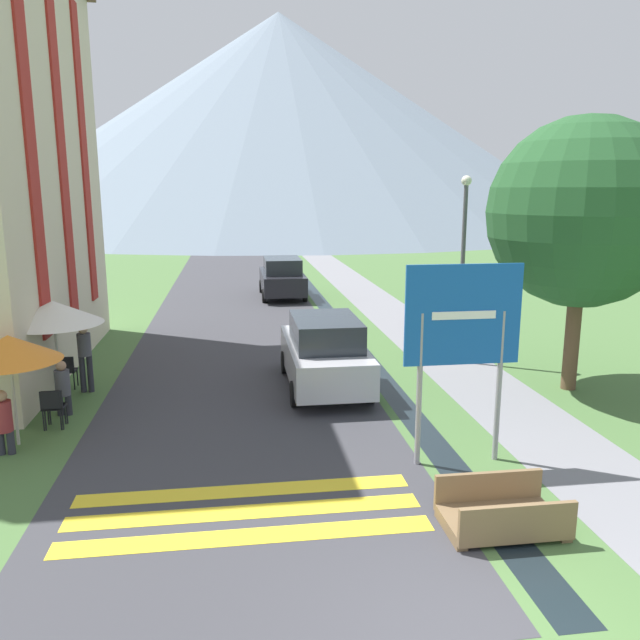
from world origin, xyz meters
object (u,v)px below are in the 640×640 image
at_px(cafe_chair_near_right, 54,405).
at_px(person_standing_terrace, 85,353).
at_px(cafe_chair_far_right, 67,369).
at_px(road_sign, 462,332).
at_px(footbridge, 502,514).
at_px(parked_car_near, 325,352).
at_px(person_seated_near, 3,419).
at_px(streetlamp, 463,254).
at_px(cafe_chair_near_left, 52,405).
at_px(tree_by_path, 583,213).
at_px(cafe_umbrella_front_orange, 9,348).
at_px(cafe_umbrella_middle_white, 53,312).
at_px(person_seated_far, 63,385).
at_px(parked_car_far, 282,277).

xyz_separation_m(cafe_chair_near_right, person_standing_terrace, (0.12, 2.40, 0.47)).
height_order(cafe_chair_far_right, person_standing_terrace, person_standing_terrace).
relative_size(road_sign, footbridge, 2.14).
height_order(parked_car_near, person_seated_near, parked_car_near).
height_order(cafe_chair_far_right, streetlamp, streetlamp).
xyz_separation_m(parked_car_near, cafe_chair_near_left, (-5.97, -1.94, -0.40)).
bearing_deg(tree_by_path, cafe_chair_near_left, -175.09).
distance_m(road_sign, parked_car_near, 5.18).
xyz_separation_m(road_sign, tree_by_path, (4.26, 3.72, 1.89)).
bearing_deg(person_standing_terrace, cafe_umbrella_front_orange, -101.04).
distance_m(parked_car_near, cafe_umbrella_front_orange, 7.05).
height_order(cafe_chair_near_right, cafe_umbrella_middle_white, cafe_umbrella_middle_white).
height_order(cafe_chair_near_right, person_seated_far, person_seated_far).
bearing_deg(person_seated_far, footbridge, -37.52).
bearing_deg(streetlamp, cafe_chair_far_right, -174.40).
xyz_separation_m(parked_car_far, cafe_chair_far_right, (-6.36, -12.72, -0.40)).
bearing_deg(footbridge, streetlamp, 73.67).
height_order(cafe_umbrella_front_orange, person_seated_far, cafe_umbrella_front_orange).
bearing_deg(footbridge, parked_car_near, 103.01).
relative_size(cafe_umbrella_middle_white, person_standing_terrace, 1.42).
relative_size(cafe_chair_near_right, cafe_chair_far_right, 1.00).
distance_m(cafe_umbrella_middle_white, person_seated_near, 3.36).
height_order(road_sign, cafe_chair_near_right, road_sign).
height_order(parked_car_near, cafe_chair_near_left, parked_car_near).
bearing_deg(person_seated_near, cafe_umbrella_middle_white, 86.10).
relative_size(person_seated_near, person_seated_far, 1.02).
height_order(parked_car_far, cafe_umbrella_front_orange, cafe_umbrella_front_orange).
distance_m(cafe_chair_near_left, cafe_umbrella_front_orange, 1.67).
height_order(cafe_chair_near_right, tree_by_path, tree_by_path).
xyz_separation_m(parked_car_far, cafe_chair_near_left, (-5.99, -15.44, -0.40)).
distance_m(parked_car_near, cafe_chair_near_left, 6.29).
bearing_deg(road_sign, tree_by_path, 41.09).
bearing_deg(parked_car_near, streetlamp, 23.46).
xyz_separation_m(person_seated_far, person_standing_terrace, (0.14, 1.60, 0.29)).
relative_size(parked_car_far, cafe_chair_far_right, 5.20).
bearing_deg(cafe_umbrella_middle_white, person_standing_terrace, 50.45).
distance_m(person_seated_far, streetlamp, 10.80).
relative_size(road_sign, parked_car_near, 0.84).
relative_size(parked_car_near, cafe_umbrella_front_orange, 1.96).
xyz_separation_m(person_standing_terrace, streetlamp, (9.97, 1.33, 2.12)).
distance_m(road_sign, parked_car_far, 18.27).
xyz_separation_m(footbridge, streetlamp, (2.56, 8.73, 2.88)).
distance_m(parked_car_far, person_seated_far, 15.80).
relative_size(footbridge, streetlamp, 0.32).
bearing_deg(person_seated_near, tree_by_path, 10.10).
bearing_deg(cafe_umbrella_middle_white, cafe_chair_far_right, 93.12).
relative_size(cafe_chair_far_right, cafe_umbrella_middle_white, 0.36).
distance_m(parked_car_far, cafe_chair_near_right, 16.54).
relative_size(parked_car_far, cafe_chair_near_right, 5.20).
distance_m(parked_car_near, parked_car_far, 13.50).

